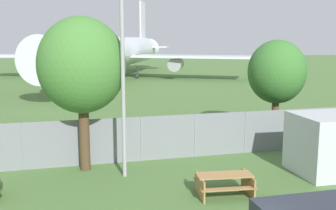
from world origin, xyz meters
The scene contains 7 objects.
perimeter_fence centered at (0.00, 10.37, 1.02)m, with size 56.07×0.07×2.04m.
airplane centered at (3.90, 48.36, 3.72)m, with size 36.67×44.62×12.17m.
portable_cabin centered at (7.41, 6.82, 1.22)m, with size 3.39×2.62×2.44m.
picnic_bench_open_grass centered at (2.07, 5.71, 0.48)m, with size 2.10×1.62×0.76m.
tree_near_hangar centered at (8.19, 13.03, 3.65)m, with size 3.21×3.21×5.43m.
tree_far_right centered at (-2.52, 9.76, 4.37)m, with size 3.56×3.56×6.36m.
light_mast centered at (-1.03, 8.55, 4.67)m, with size 0.44×0.44×7.63m.
Camera 1 is at (-3.17, -6.51, 5.40)m, focal length 42.00 mm.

